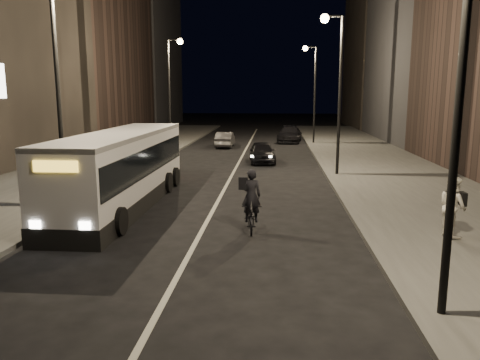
% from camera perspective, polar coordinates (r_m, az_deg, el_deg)
% --- Properties ---
extents(ground, '(180.00, 180.00, 0.00)m').
position_cam_1_polar(ground, '(13.68, -5.73, -8.15)').
color(ground, black).
rests_on(ground, ground).
extents(sidewalk_right, '(7.00, 70.00, 0.16)m').
position_cam_1_polar(sidewalk_right, '(27.79, 17.14, 1.19)').
color(sidewalk_right, '#3E3E3B').
rests_on(sidewalk_right, ground).
extents(sidewalk_left, '(7.00, 70.00, 0.16)m').
position_cam_1_polar(sidewalk_left, '(29.18, -17.48, 1.60)').
color(sidewalk_left, '#3E3E3B').
rests_on(sidewalk_left, ground).
extents(building_row_right, '(8.00, 61.00, 21.00)m').
position_cam_1_polar(building_row_right, '(42.95, 24.11, 17.88)').
color(building_row_right, black).
rests_on(building_row_right, ground).
extents(building_row_left, '(8.00, 61.00, 22.00)m').
position_cam_1_polar(building_row_left, '(45.63, -20.45, 18.27)').
color(building_row_left, black).
rests_on(building_row_left, ground).
extents(streetlight_right_near, '(1.20, 0.44, 8.12)m').
position_cam_1_polar(streetlight_right_near, '(9.31, 24.12, 15.75)').
color(streetlight_right_near, black).
rests_on(streetlight_right_near, sidewalk_right).
extents(streetlight_right_mid, '(1.20, 0.44, 8.12)m').
position_cam_1_polar(streetlight_right_mid, '(24.95, 11.56, 12.61)').
color(streetlight_right_mid, black).
rests_on(streetlight_right_mid, sidewalk_right).
extents(streetlight_right_far, '(1.20, 0.44, 8.12)m').
position_cam_1_polar(streetlight_right_far, '(40.87, 8.77, 11.82)').
color(streetlight_right_far, black).
rests_on(streetlight_right_far, sidewalk_right).
extents(streetlight_left_near, '(1.20, 0.44, 8.12)m').
position_cam_1_polar(streetlight_left_near, '(18.45, -20.73, 12.96)').
color(streetlight_left_near, black).
rests_on(streetlight_left_near, sidewalk_left).
extents(streetlight_left_far, '(1.20, 0.44, 8.12)m').
position_cam_1_polar(streetlight_left_far, '(35.60, -8.25, 12.04)').
color(streetlight_left_far, black).
rests_on(streetlight_left_far, sidewalk_left).
extents(city_bus, '(2.59, 10.80, 2.90)m').
position_cam_1_polar(city_bus, '(18.69, -14.19, 1.62)').
color(city_bus, silver).
rests_on(city_bus, ground).
extents(cyclist_on_bicycle, '(0.76, 1.82, 2.05)m').
position_cam_1_polar(cyclist_on_bicycle, '(14.97, 1.38, -3.73)').
color(cyclist_on_bicycle, black).
rests_on(cyclist_on_bicycle, ground).
extents(pedestrian_woman, '(0.86, 1.01, 1.82)m').
position_cam_1_polar(pedestrian_woman, '(15.25, 24.50, -2.94)').
color(pedestrian_woman, silver).
rests_on(pedestrian_woman, sidewalk_right).
extents(car_near, '(1.89, 4.00, 1.32)m').
position_cam_1_polar(car_near, '(29.93, 2.72, 3.42)').
color(car_near, black).
rests_on(car_near, ground).
extents(car_mid, '(1.32, 3.77, 1.24)m').
position_cam_1_polar(car_mid, '(38.52, -1.83, 4.96)').
color(car_mid, '#353537').
rests_on(car_mid, ground).
extents(car_far, '(2.50, 5.07, 1.42)m').
position_cam_1_polar(car_far, '(42.69, 6.09, 5.57)').
color(car_far, black).
rests_on(car_far, ground).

